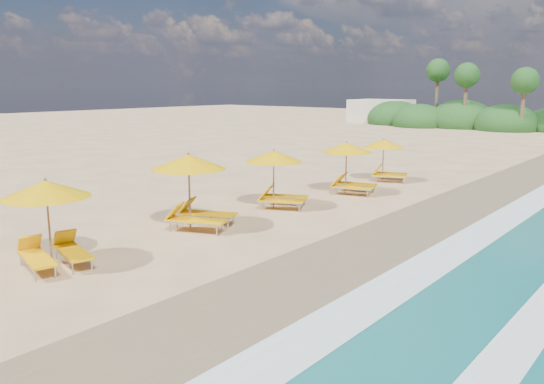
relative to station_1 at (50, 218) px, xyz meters
The scene contains 10 objects.
ground 6.87m from the station_1, 73.29° to the left, with size 160.00×160.00×0.00m, color #D6AF7D.
wet_sand 8.87m from the station_1, 47.41° to the left, with size 4.00×160.00×0.01m, color olive.
surf_foam 10.86m from the station_1, 36.79° to the left, with size 4.00×160.00×0.01m.
station_1 is the anchor object (origin of this frame).
station_2 4.90m from the station_1, 89.91° to the left, with size 3.24×3.21×2.48m.
station_3 8.96m from the station_1, 88.93° to the left, with size 2.95×2.95×2.23m.
station_4 13.05m from the station_1, 86.32° to the left, with size 2.83×2.75×2.25m.
station_5 16.77m from the station_1, 87.96° to the left, with size 2.71×2.68×2.08m.
treeline 52.59m from the station_1, 98.75° to the left, with size 25.80×8.80×9.74m.
beach_building 58.04m from the station_1, 110.22° to the left, with size 7.00×5.00×2.80m, color beige.
Camera 1 is at (10.77, -13.01, 4.57)m, focal length 35.40 mm.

